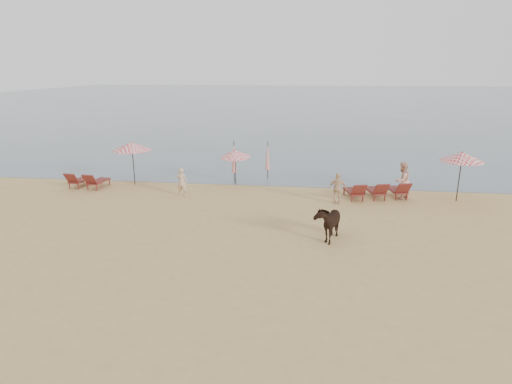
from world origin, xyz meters
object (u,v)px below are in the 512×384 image
umbrella_open_right (462,157)px  umbrella_closed_left (234,157)px  lounger_cluster_right (377,190)px  umbrella_open_left_b (235,154)px  cow (328,221)px  umbrella_closed_right (268,156)px  beachgoer_right_a (402,181)px  lounger_cluster_left (87,180)px  umbrella_open_left_a (132,146)px  beachgoer_right_b (338,188)px  beachgoer_left (182,182)px

umbrella_open_right → umbrella_closed_left: 11.81m
lounger_cluster_right → umbrella_open_left_b: bearing=153.0°
umbrella_open_left_b → cow: umbrella_open_left_b is taller
umbrella_closed_right → beachgoer_right_a: bearing=-24.8°
umbrella_open_right → beachgoer_right_a: umbrella_open_right is taller
lounger_cluster_left → umbrella_open_left_a: (2.30, 1.05, 1.74)m
beachgoer_right_a → beachgoer_right_b: 3.48m
lounger_cluster_right → umbrella_closed_right: umbrella_closed_right is taller
umbrella_closed_right → cow: (3.22, -9.08, -0.65)m
umbrella_closed_left → umbrella_closed_right: (1.81, 1.15, -0.12)m
umbrella_open_right → umbrella_closed_left: umbrella_open_right is taller
umbrella_open_left_a → umbrella_open_right: (17.11, -1.06, 0.06)m
umbrella_open_left_a → beachgoer_right_a: size_ratio=1.29×
lounger_cluster_right → umbrella_open_left_b: 7.83m
lounger_cluster_left → umbrella_open_left_a: size_ratio=0.80×
lounger_cluster_left → beachgoer_right_a: size_ratio=1.03×
lounger_cluster_left → beachgoer_right_b: bearing=1.0°
umbrella_open_left_b → beachgoer_right_b: (5.48, -2.86, -1.02)m
umbrella_open_left_a → beachgoer_right_b: bearing=-10.9°
umbrella_open_left_b → beachgoer_left: 3.60m
umbrella_closed_right → beachgoer_left: 5.82m
beachgoer_right_a → umbrella_open_left_a: bearing=-44.6°
beachgoer_right_a → beachgoer_right_b: (-3.24, -1.27, -0.17)m
lounger_cluster_left → cow: (12.87, -5.74, 0.27)m
lounger_cluster_left → beachgoer_right_a: (16.73, 0.07, 0.50)m
umbrella_open_left_b → umbrella_closed_right: bearing=46.9°
lounger_cluster_left → lounger_cluster_right: lounger_cluster_right is taller
lounger_cluster_left → umbrella_open_right: umbrella_open_right is taller
umbrella_open_left_a → umbrella_open_left_b: 5.75m
umbrella_open_left_b → umbrella_open_right: (11.40, -1.68, 0.45)m
cow → beachgoer_right_a: size_ratio=0.90×
beachgoer_left → beachgoer_right_a: size_ratio=0.79×
cow → beachgoer_right_b: 4.59m
umbrella_open_left_a → beachgoer_right_a: 14.51m
umbrella_open_right → beachgoer_right_b: bearing=-157.2°
beachgoer_left → lounger_cluster_left: bearing=-8.8°
umbrella_closed_left → beachgoer_right_b: umbrella_closed_left is taller
lounger_cluster_left → umbrella_open_left_b: 8.29m
umbrella_closed_right → beachgoer_right_b: 5.98m
lounger_cluster_left → umbrella_open_left_b: umbrella_open_left_b is taller
umbrella_open_left_a → umbrella_closed_right: 7.74m
umbrella_open_left_a → umbrella_open_right: size_ratio=0.98×
umbrella_open_left_b → umbrella_closed_right: umbrella_closed_right is taller
umbrella_open_left_a → umbrella_closed_left: umbrella_open_left_a is taller
umbrella_open_left_b → cow: (4.86, -7.41, -1.08)m
umbrella_closed_right → umbrella_closed_left: bearing=-147.6°
lounger_cluster_right → umbrella_closed_left: bearing=149.6°
umbrella_open_left_a → cow: 12.65m
lounger_cluster_right → beachgoer_right_b: 2.31m
umbrella_open_right → umbrella_open_left_a: bearing=-172.0°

